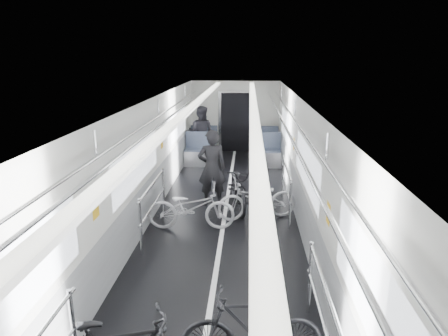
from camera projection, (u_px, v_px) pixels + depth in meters
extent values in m
cube|color=black|center=(221.00, 238.00, 7.30)|extent=(3.00, 14.00, 0.01)
cube|color=white|center=(221.00, 107.00, 6.65)|extent=(3.00, 14.00, 0.02)
cube|color=silver|center=(137.00, 174.00, 7.06)|extent=(0.02, 14.00, 2.40)
cube|color=silver|center=(308.00, 177.00, 6.88)|extent=(0.02, 14.00, 2.40)
cube|color=silver|center=(235.00, 116.00, 13.69)|extent=(3.00, 0.02, 2.40)
cube|color=white|center=(221.00, 238.00, 7.30)|extent=(0.08, 13.80, 0.01)
cube|color=gray|center=(141.00, 214.00, 7.27)|extent=(0.01, 13.90, 0.90)
cube|color=gray|center=(303.00, 218.00, 7.09)|extent=(0.01, 13.90, 0.90)
cube|color=white|center=(138.00, 163.00, 7.01)|extent=(0.01, 10.80, 0.75)
cube|color=white|center=(306.00, 166.00, 6.83)|extent=(0.01, 10.80, 0.75)
cube|color=white|center=(188.00, 110.00, 6.70)|extent=(0.14, 13.40, 0.05)
cube|color=white|center=(254.00, 111.00, 6.63)|extent=(0.14, 13.40, 0.05)
cube|color=black|center=(235.00, 123.00, 13.69)|extent=(0.95, 0.10, 2.00)
imported|color=#B6B6BB|center=(191.00, 207.00, 7.60)|extent=(1.70, 0.67, 0.88)
imported|color=black|center=(252.00, 329.00, 4.20)|extent=(1.55, 0.57, 0.91)
imported|color=#AFB0B4|center=(258.00, 199.00, 8.06)|extent=(1.74, 1.00, 0.86)
imported|color=black|center=(239.00, 186.00, 8.70)|extent=(0.95, 1.91, 0.96)
imported|color=black|center=(212.00, 168.00, 8.73)|extent=(0.68, 0.50, 1.71)
imported|color=#27262C|center=(201.00, 133.00, 12.65)|extent=(0.96, 0.82, 1.71)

